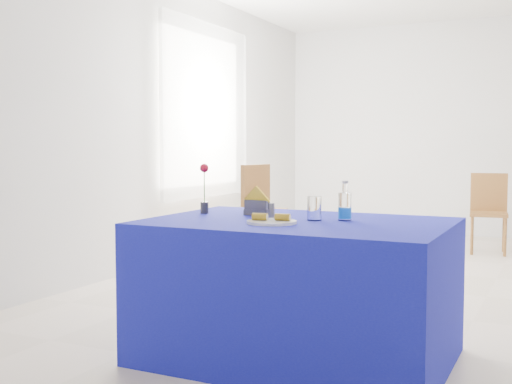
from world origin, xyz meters
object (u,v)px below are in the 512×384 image
blue_table (297,290)px  chair_win_b (257,204)px  water_bottle (345,207)px  chair_win_a (265,208)px  chair_bg_left (489,207)px  plate (272,222)px

blue_table → chair_win_b: (-1.69, 2.98, 0.17)m
blue_table → water_bottle: 0.52m
chair_win_a → chair_bg_left: bearing=-36.1°
blue_table → water_bottle: size_ratio=7.44×
blue_table → chair_win_a: bearing=118.9°
water_bottle → chair_win_a: (-1.53, 2.25, -0.26)m
blue_table → chair_win_b: size_ratio=1.68×
chair_bg_left → chair_win_b: size_ratio=0.92×
water_bottle → chair_win_b: bearing=123.8°
plate → chair_win_a: size_ratio=0.26×
chair_bg_left → plate: bearing=-104.8°
chair_bg_left → chair_win_b: chair_win_b is taller
plate → chair_win_b: 3.57m
chair_win_a → water_bottle: bearing=-136.8°
chair_win_a → chair_win_b: chair_win_a is taller
water_bottle → chair_win_b: 3.46m
blue_table → chair_win_a: 2.71m
blue_table → plate: bearing=-110.4°
chair_bg_left → chair_win_a: bearing=-141.9°
water_bottle → chair_win_b: water_bottle is taller
blue_table → water_bottle: bearing=27.2°
chair_bg_left → chair_win_b: 2.55m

